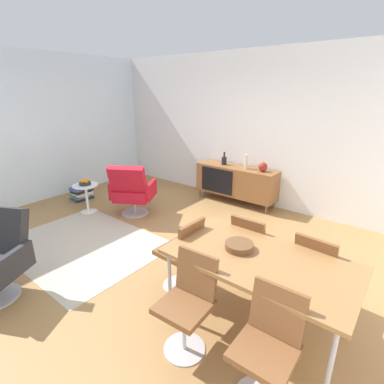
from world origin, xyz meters
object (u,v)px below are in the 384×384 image
Objects in this scene: vase_cobalt at (263,167)px; dining_chair_front_right at (268,344)px; dining_table at (260,262)px; wooden_bowl_on_table at (239,246)px; vase_sculptural_dark at (246,162)px; vase_ceramic_small at (224,160)px; sideboard at (236,181)px; dining_chair_front_left at (188,300)px; fruit_bowl at (85,182)px; dining_chair_near_window at (182,251)px; magazine_stack at (82,193)px; lounge_chair_red at (132,190)px; dining_chair_back_left at (252,246)px; side_table_round at (87,195)px; dining_chair_back_right at (317,269)px.

dining_chair_front_right is (1.59, -3.23, -0.34)m from vase_cobalt.
wooden_bowl_on_table is (-0.22, 0.01, 0.07)m from dining_table.
vase_sculptural_dark reaches higher than vase_ceramic_small.
sideboard is 6.15× the size of wooden_bowl_on_table.
dining_chair_front_left is 4.28× the size of fruit_bowl.
vase_cobalt is 0.20× the size of dining_chair_near_window.
dining_chair_front_right is (0.35, -0.56, -0.23)m from dining_table.
sideboard is 3.91× the size of magazine_stack.
wooden_bowl_on_table is (1.02, -2.66, -0.03)m from vase_cobalt.
vase_ceramic_small is (-0.28, 0.00, 0.36)m from sideboard.
vase_sculptural_dark is 0.28× the size of lounge_chair_red.
dining_chair_front_right and dining_chair_back_left have the same top height.
lounge_chair_red is (-1.64, -1.66, -0.34)m from vase_cobalt.
side_table_round is at bearing 163.97° from dining_chair_front_right.
magazine_stack is (-0.68, 0.30, -0.20)m from side_table_round.
dining_chair_back_left is 1.00× the size of dining_chair_front_left.
dining_chair_back_right reaches higher than wooden_bowl_on_table.
vase_sculptural_dark reaches higher than dining_chair_front_right.
dining_chair_near_window reaches higher than side_table_round.
sideboard is 2.79m from fruit_bowl.
dining_chair_back_left is 3.99m from magazine_stack.
side_table_round is 1.27× the size of magazine_stack.
dining_chair_back_left is 3.28m from side_table_round.
wooden_bowl_on_table is 3.46m from fruit_bowl.
lounge_chair_red is (-2.66, 1.00, -0.30)m from wooden_bowl_on_table.
sideboard is 0.65m from vase_cobalt.
vase_sculptural_dark is at bearing 33.24° from magazine_stack.
dining_chair_back_left reaches higher than side_table_round.
vase_ceramic_small is at bearing 124.71° from wooden_bowl_on_table.
wooden_bowl_on_table is at bearing -76.43° from dining_chair_back_left.
vase_sculptural_dark is 0.31× the size of dining_chair_front_right.
dining_chair_back_right is (0.56, 0.55, -0.30)m from wooden_bowl_on_table.
sideboard is 2.79m from side_table_round.
dining_chair_front_left is at bearing -103.33° from wooden_bowl_on_table.
vase_ceramic_small is 0.29× the size of dining_chair_front_right.
wooden_bowl_on_table is 0.86m from dining_chair_front_right.
magazine_stack is (-3.07, -1.79, -0.68)m from vase_cobalt.
dining_chair_near_window is 3.55m from magazine_stack.
wooden_bowl_on_table is at bearing -62.89° from vase_sculptural_dark.
lounge_chair_red is (-3.23, 1.57, -0.00)m from dining_chair_front_right.
dining_chair_back_left is (1.43, -2.11, 0.03)m from sideboard.
vase_sculptural_dark reaches higher than lounge_chair_red.
dining_chair_front_right reaches higher than sideboard.
dining_chair_front_right is at bearing -58.01° from dining_table.
dining_chair_front_right is 1.00× the size of dining_chair_back_right.
vase_sculptural_dark is 0.51× the size of side_table_round.
dining_chair_back_right is (1.93, -2.12, -0.38)m from vase_sculptural_dark.
vase_cobalt is at bearing 114.92° from dining_table.
vase_cobalt is at bearing 30.25° from magazine_stack.
vase_ceramic_small is 3.24m from wooden_bowl_on_table.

